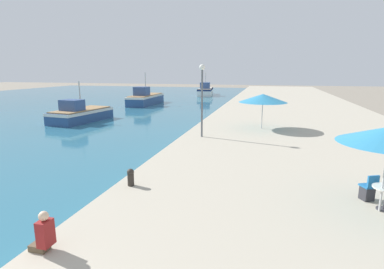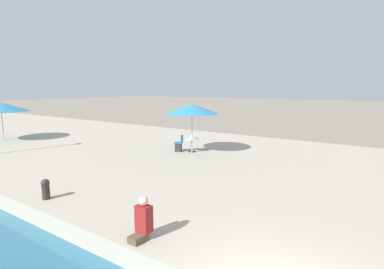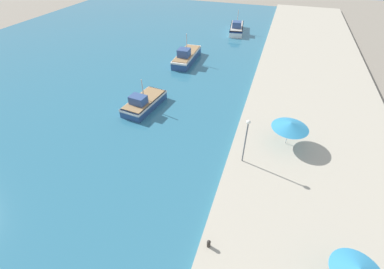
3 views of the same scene
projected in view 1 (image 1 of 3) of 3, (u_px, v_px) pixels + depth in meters
The scene contains 10 objects.
water_basin at pixel (45, 102), 45.96m from camera, with size 56.00×90.00×0.04m.
quay_promenade at pixel (290, 107), 37.09m from camera, with size 16.00×90.00×0.58m.
fishing_boat_near at pixel (80, 114), 28.06m from camera, with size 3.45×6.57×3.74m.
fishing_boat_mid at pixel (146, 98), 42.11m from camera, with size 2.79×8.44×4.46m.
fishing_boat_far at pixel (205, 91), 57.82m from camera, with size 3.73×8.59×4.38m.
cafe_umbrella_white at pixel (263, 98), 21.55m from camera, with size 3.46×3.46×2.53m.
cafe_chair_left at pixel (368, 191), 9.81m from camera, with size 0.54×0.56×0.91m.
person_at_quay at pixel (44, 234), 6.99m from camera, with size 0.55×0.36×1.03m.
mooring_bollard at pixel (131, 177), 11.04m from camera, with size 0.26×0.26×0.65m.
lamppost at pixel (202, 88), 18.65m from camera, with size 0.36×0.36×4.56m.
Camera 1 is at (5.45, -1.85, 4.77)m, focal length 28.00 mm.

